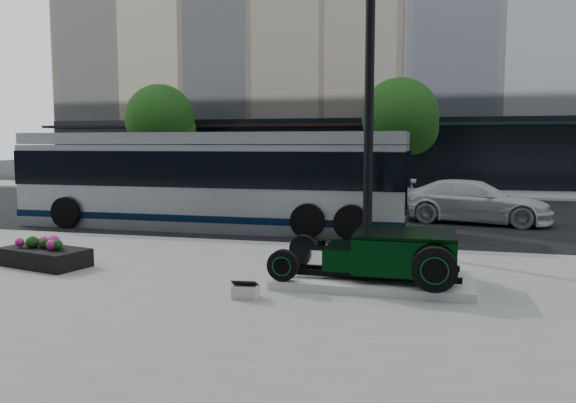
% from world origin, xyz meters
% --- Properties ---
extents(ground, '(120.00, 120.00, 0.00)m').
position_xyz_m(ground, '(0.00, 0.00, 0.00)').
color(ground, black).
rests_on(ground, ground).
extents(sidewalk_near, '(70.00, 17.00, 0.12)m').
position_xyz_m(sidewalk_near, '(0.00, -10.50, 0.06)').
color(sidewalk_near, gray).
rests_on(sidewalk_near, ground).
extents(sidewalk_far, '(70.00, 4.00, 0.12)m').
position_xyz_m(sidewalk_far, '(0.00, 14.00, 0.06)').
color(sidewalk_far, gray).
rests_on(sidewalk_far, ground).
extents(street_trees, '(29.80, 3.80, 5.70)m').
position_xyz_m(street_trees, '(1.15, 13.07, 3.77)').
color(street_trees, black).
rests_on(street_trees, sidewalk_far).
extents(display_plinth, '(3.40, 1.80, 0.15)m').
position_xyz_m(display_plinth, '(1.61, -5.64, 0.20)').
color(display_plinth, silver).
rests_on(display_plinth, sidewalk_near).
extents(hot_rod, '(3.22, 2.00, 0.81)m').
position_xyz_m(hot_rod, '(1.94, -5.64, 0.70)').
color(hot_rod, black).
rests_on(hot_rod, display_plinth).
extents(info_plaque, '(0.42, 0.33, 0.31)m').
position_xyz_m(info_plaque, '(-0.29, -7.09, 0.24)').
color(info_plaque, silver).
rests_on(info_plaque, sidewalk_near).
extents(lamppost, '(0.40, 0.40, 7.35)m').
position_xyz_m(lamppost, '(1.12, -2.20, 3.52)').
color(lamppost, black).
rests_on(lamppost, sidewalk_near).
extents(flower_planter, '(1.99, 1.32, 0.59)m').
position_xyz_m(flower_planter, '(-5.02, -5.85, 0.34)').
color(flower_planter, black).
rests_on(flower_planter, sidewalk_near).
extents(transit_bus, '(12.12, 2.88, 2.92)m').
position_xyz_m(transit_bus, '(-4.07, 0.72, 1.49)').
color(transit_bus, '#A1A6AB').
rests_on(transit_bus, ground).
extents(white_sedan, '(5.08, 2.79, 1.39)m').
position_xyz_m(white_sedan, '(3.95, 3.73, 0.70)').
color(white_sedan, silver).
rests_on(white_sedan, ground).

